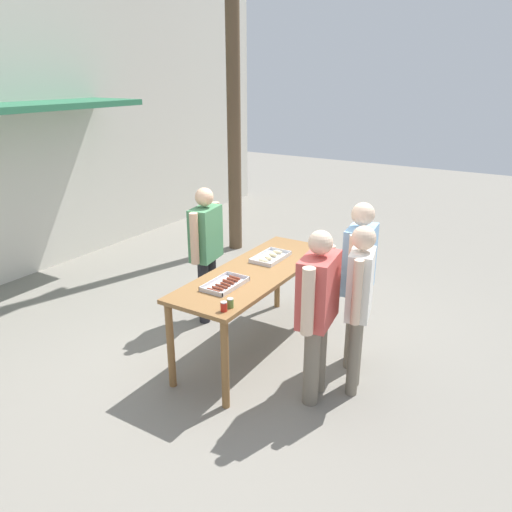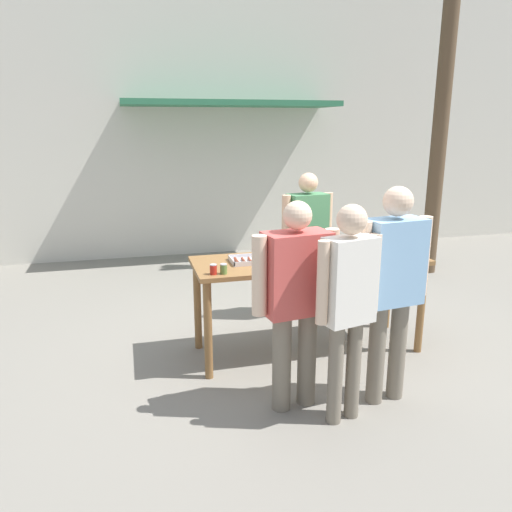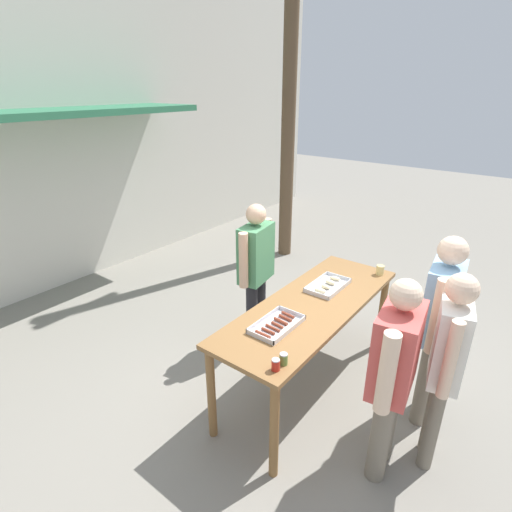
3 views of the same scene
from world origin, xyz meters
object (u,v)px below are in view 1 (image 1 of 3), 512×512
at_px(person_server_behind_table, 206,244).
at_px(person_customer_waiting_in_line, 359,295).
at_px(food_tray_sausages, 225,285).
at_px(person_customer_with_cup, 359,272).
at_px(condiment_jar_ketchup, 230,303).
at_px(person_customer_holding_hotdog, 318,304).
at_px(utility_pole, 233,52).
at_px(condiment_jar_mustard, 224,307).
at_px(food_tray_buns, 270,257).
at_px(beer_cup, 318,244).

bearing_deg(person_server_behind_table, person_customer_waiting_in_line, -111.17).
xyz_separation_m(food_tray_sausages, person_customer_with_cup, (0.78, -1.03, 0.08)).
relative_size(condiment_jar_ketchup, person_server_behind_table, 0.05).
bearing_deg(person_server_behind_table, condiment_jar_ketchup, -144.31).
bearing_deg(person_server_behind_table, person_customer_holding_hotdog, -121.48).
height_order(person_customer_holding_hotdog, utility_pole, utility_pole).
distance_m(condiment_jar_mustard, person_customer_holding_hotdog, 0.81).
bearing_deg(food_tray_buns, beer_cup, -26.27).
relative_size(person_customer_holding_hotdog, utility_pole, 0.27).
distance_m(beer_cup, person_server_behind_table, 1.28).
bearing_deg(condiment_jar_mustard, food_tray_sausages, 34.17).
bearing_deg(condiment_jar_ketchup, person_customer_holding_hotdog, -56.79).
height_order(food_tray_sausages, condiment_jar_ketchup, condiment_jar_ketchup).
relative_size(beer_cup, person_customer_holding_hotdog, 0.06).
xyz_separation_m(condiment_jar_mustard, person_customer_waiting_in_line, (0.79, -0.90, 0.01)).
relative_size(condiment_jar_ketchup, utility_pole, 0.01).
relative_size(beer_cup, utility_pole, 0.02).
bearing_deg(condiment_jar_ketchup, food_tray_buns, 14.19).
xyz_separation_m(person_server_behind_table, person_customer_waiting_in_line, (-0.45, -2.02, 0.01)).
relative_size(person_customer_holding_hotdog, person_customer_with_cup, 0.95).
bearing_deg(food_tray_sausages, condiment_jar_mustard, -145.83).
bearing_deg(utility_pole, person_server_behind_table, -153.32).
distance_m(food_tray_sausages, food_tray_buns, 0.86).
distance_m(condiment_jar_mustard, beer_cup, 1.88).
xyz_separation_m(condiment_jar_ketchup, person_customer_with_cup, (1.14, -0.72, 0.05)).
xyz_separation_m(condiment_jar_mustard, condiment_jar_ketchup, (0.08, -0.01, 0.00)).
distance_m(condiment_jar_mustard, condiment_jar_ketchup, 0.08).
bearing_deg(food_tray_buns, condiment_jar_mustard, -167.03).
bearing_deg(person_customer_holding_hotdog, person_customer_with_cup, 164.77).
relative_size(person_customer_holding_hotdog, person_customer_waiting_in_line, 1.00).
bearing_deg(person_server_behind_table, utility_pole, 17.94).
distance_m(food_tray_sausages, utility_pole, 4.31).
xyz_separation_m(person_server_behind_table, person_customer_holding_hotdog, (-0.74, -1.75, -0.02)).
bearing_deg(person_customer_with_cup, person_customer_holding_hotdog, -14.30).
xyz_separation_m(beer_cup, person_server_behind_table, (-0.65, 1.11, -0.01)).
bearing_deg(food_tray_buns, person_customer_waiting_in_line, -112.93).
xyz_separation_m(condiment_jar_mustard, beer_cup, (1.88, 0.01, 0.01)).
xyz_separation_m(food_tray_sausages, utility_pole, (3.14, 2.00, 2.16)).
distance_m(condiment_jar_ketchup, person_customer_with_cup, 1.35).
relative_size(person_customer_with_cup, person_customer_waiting_in_line, 1.05).
bearing_deg(person_customer_with_cup, food_tray_buns, -101.13).
height_order(person_server_behind_table, person_customer_with_cup, person_customer_with_cup).
bearing_deg(beer_cup, person_customer_holding_hotdog, -154.88).
bearing_deg(food_tray_sausages, person_customer_with_cup, -52.68).
bearing_deg(food_tray_buns, person_server_behind_table, 94.38).
height_order(condiment_jar_ketchup, person_customer_with_cup, person_customer_with_cup).
xyz_separation_m(beer_cup, person_customer_holding_hotdog, (-1.38, -0.65, -0.03)).
xyz_separation_m(person_server_behind_table, person_customer_with_cup, (-0.01, -1.85, 0.05)).
height_order(condiment_jar_mustard, person_customer_holding_hotdog, person_customer_holding_hotdog).
height_order(condiment_jar_mustard, person_customer_waiting_in_line, person_customer_waiting_in_line).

